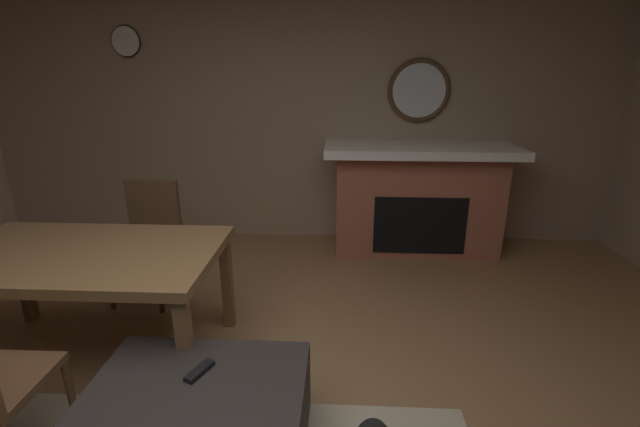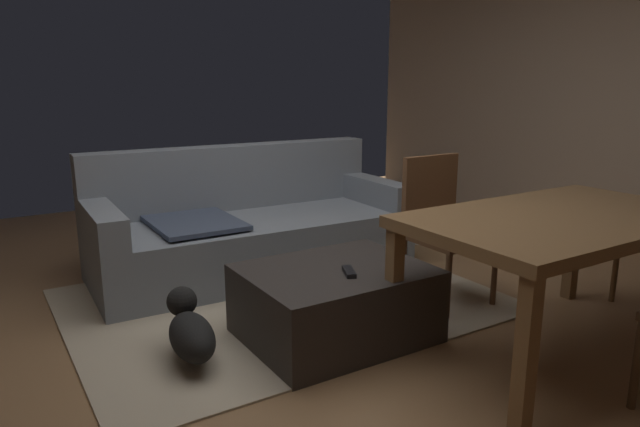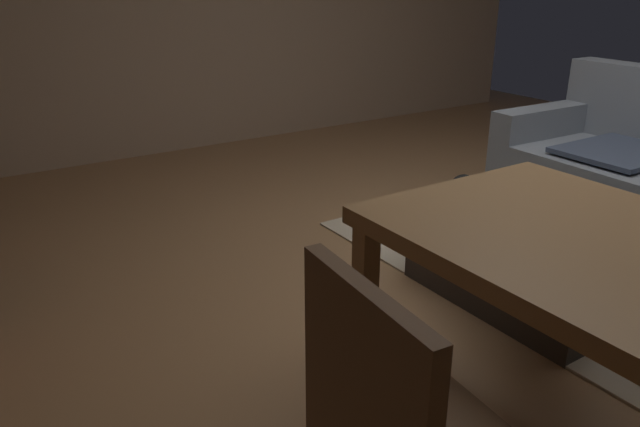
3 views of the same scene
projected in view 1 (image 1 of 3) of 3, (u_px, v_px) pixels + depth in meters
wall_back_fireplace_side at (297, 121)px, 4.48m from camera, size 7.04×0.12×2.51m
fireplace at (416, 198)px, 4.28m from camera, size 1.83×0.76×1.08m
round_wall_mirror at (419, 91)px, 4.23m from camera, size 0.62×0.05×0.62m
ottoman_coffee_table at (198, 427)px, 1.95m from camera, size 0.97×0.77×0.40m
tv_remote at (200, 371)px, 1.99m from camera, size 0.11×0.17×0.02m
dining_table at (83, 263)px, 2.54m from camera, size 1.60×0.94×0.74m
dining_chair_south at (149, 233)px, 3.40m from camera, size 0.48×0.48×0.93m
wall_clock at (126, 41)px, 4.23m from camera, size 0.30×0.03×0.30m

